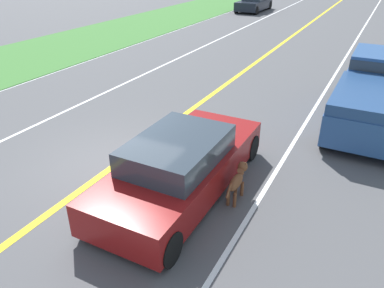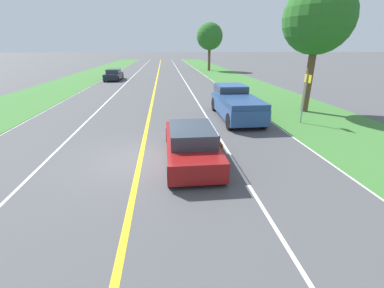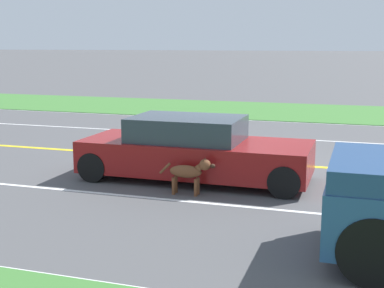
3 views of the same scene
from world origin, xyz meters
name	(u,v)px [view 1 (image 1 of 3)]	position (x,y,z in m)	size (l,w,h in m)	color
ground_plane	(116,164)	(0.00, 0.00, 0.00)	(400.00, 400.00, 0.00)	#4C4C4F
centre_divider_line	(116,164)	(0.00, 0.00, 0.00)	(0.18, 160.00, 0.01)	yellow
lane_dash_same_dir	(256,205)	(3.50, 0.00, 0.00)	(0.10, 160.00, 0.01)	white
lane_dash_oncoming	(16,134)	(-3.50, 0.00, 0.00)	(0.10, 160.00, 0.01)	white
ego_car	(181,166)	(1.93, -0.23, 0.62)	(1.85, 4.71, 1.31)	maroon
dog	(238,180)	(3.06, 0.06, 0.45)	(0.23, 1.10, 0.72)	brown
pickup_truck	(376,91)	(5.16, 5.65, 0.91)	(2.05, 5.44, 1.76)	#284C84
oncoming_car	(254,3)	(-5.42, 25.41, 0.63)	(1.85, 4.40, 1.35)	black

